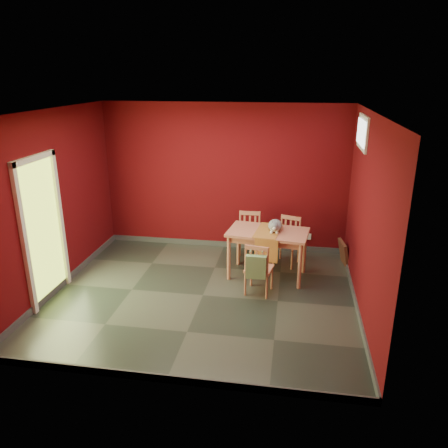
% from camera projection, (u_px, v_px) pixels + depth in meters
% --- Properties ---
extents(ground, '(4.50, 4.50, 0.00)m').
position_uv_depth(ground, '(203.00, 295.00, 6.59)').
color(ground, '#2D342D').
rests_on(ground, ground).
extents(room_shell, '(4.50, 4.50, 4.50)m').
position_uv_depth(room_shell, '(203.00, 292.00, 6.57)').
color(room_shell, '#53080C').
rests_on(room_shell, ground).
extents(doorway, '(0.06, 1.01, 2.13)m').
position_uv_depth(doorway, '(42.00, 226.00, 6.19)').
color(doorway, '#B7D838').
rests_on(doorway, ground).
extents(window, '(0.05, 0.90, 0.50)m').
position_uv_depth(window, '(362.00, 132.00, 6.41)').
color(window, white).
rests_on(window, room_shell).
extents(outlet_plate, '(0.08, 0.02, 0.12)m').
position_uv_depth(outlet_plate, '(309.00, 237.00, 8.10)').
color(outlet_plate, silver).
rests_on(outlet_plate, room_shell).
extents(dining_table, '(1.34, 0.89, 0.79)m').
position_uv_depth(dining_table, '(268.00, 237.00, 7.01)').
color(dining_table, tan).
rests_on(dining_table, ground).
extents(table_runner, '(0.46, 0.80, 0.38)m').
position_uv_depth(table_runner, '(267.00, 237.00, 6.87)').
color(table_runner, '#AD6B2C').
rests_on(table_runner, dining_table).
extents(chair_far_left, '(0.41, 0.41, 0.86)m').
position_uv_depth(chair_far_left, '(249.00, 236.00, 7.73)').
color(chair_far_left, tan).
rests_on(chair_far_left, ground).
extents(chair_far_right, '(0.50, 0.50, 0.84)m').
position_uv_depth(chair_far_right, '(287.00, 240.00, 7.57)').
color(chair_far_right, tan).
rests_on(chair_far_right, ground).
extents(chair_near, '(0.44, 0.44, 0.82)m').
position_uv_depth(chair_near, '(258.00, 268.00, 6.51)').
color(chair_near, tan).
rests_on(chair_near, ground).
extents(tote_bag, '(0.29, 0.18, 0.42)m').
position_uv_depth(tote_bag, '(256.00, 267.00, 6.29)').
color(tote_bag, '#76A268').
rests_on(tote_bag, chair_near).
extents(cat, '(0.31, 0.49, 0.23)m').
position_uv_depth(cat, '(275.00, 223.00, 6.98)').
color(cat, slate).
rests_on(cat, table_runner).
extents(picture_frame, '(0.21, 0.45, 0.43)m').
position_uv_depth(picture_frame, '(344.00, 253.00, 7.57)').
color(picture_frame, brown).
rests_on(picture_frame, ground).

